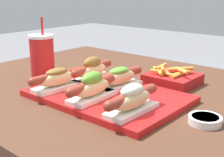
{
  "coord_description": "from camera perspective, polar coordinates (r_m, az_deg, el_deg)",
  "views": [
    {
      "loc": [
        0.58,
        -0.75,
        1.04
      ],
      "look_at": [
        0.01,
        -0.08,
        0.78
      ],
      "focal_mm": 50.0,
      "sensor_mm": 36.0,
      "label": 1
    }
  ],
  "objects": [
    {
      "name": "serving_tray",
      "position": [
        0.91,
        -0.82,
        -3.22
      ],
      "size": [
        0.44,
        0.3,
        0.02
      ],
      "color": "red",
      "rests_on": "patio_table"
    },
    {
      "name": "hot_dog_0",
      "position": [
        0.95,
        -10.03,
        -0.01
      ],
      "size": [
        0.07,
        0.2,
        0.06
      ],
      "color": "white",
      "rests_on": "serving_tray"
    },
    {
      "name": "hot_dog_1",
      "position": [
        0.85,
        -3.64,
        -1.55
      ],
      "size": [
        0.07,
        0.2,
        0.08
      ],
      "color": "white",
      "rests_on": "serving_tray"
    },
    {
      "name": "hot_dog_2",
      "position": [
        0.76,
        3.68,
        -3.8
      ],
      "size": [
        0.06,
        0.2,
        0.07
      ],
      "color": "white",
      "rests_on": "serving_tray"
    },
    {
      "name": "hot_dog_3",
      "position": [
        1.03,
        -3.64,
        1.62
      ],
      "size": [
        0.07,
        0.2,
        0.08
      ],
      "color": "white",
      "rests_on": "serving_tray"
    },
    {
      "name": "hot_dog_4",
      "position": [
        0.95,
        1.31,
        0.19
      ],
      "size": [
        0.07,
        0.2,
        0.06
      ],
      "color": "white",
      "rests_on": "serving_tray"
    },
    {
      "name": "sauce_bowl",
      "position": [
        0.78,
        16.65,
        -7.21
      ],
      "size": [
        0.08,
        0.08,
        0.02
      ],
      "color": "white",
      "rests_on": "patio_table"
    },
    {
      "name": "drink_cup",
      "position": [
        1.12,
        -12.64,
        3.81
      ],
      "size": [
        0.09,
        0.09,
        0.22
      ],
      "color": "red",
      "rests_on": "patio_table"
    },
    {
      "name": "fries_basket",
      "position": [
        1.07,
        10.98,
        0.07
      ],
      "size": [
        0.16,
        0.15,
        0.06
      ],
      "color": "#B21919",
      "rests_on": "patio_table"
    }
  ]
}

